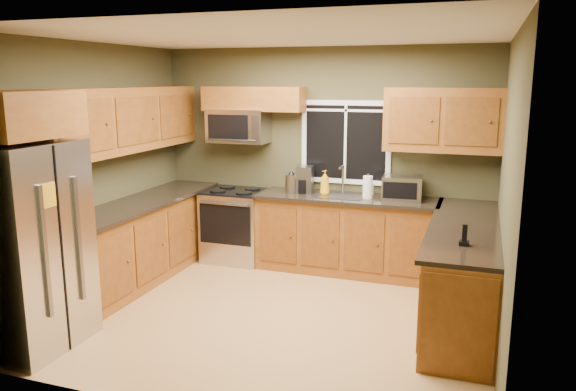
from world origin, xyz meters
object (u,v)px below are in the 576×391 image
Objects in this scene: paper_towel_roll at (368,187)px; coffee_maker at (304,180)px; microwave at (239,126)px; soap_bottle_b at (369,187)px; refrigerator at (28,247)px; toaster_oven at (402,188)px; range at (236,225)px; soap_bottle_a at (325,183)px; kettle at (292,183)px; cordless_phone at (464,239)px.

coffee_maker is at bearing 173.64° from paper_towel_roll.
microwave is 2.34× the size of coffee_maker.
coffee_maker is (0.90, -0.05, -0.64)m from microwave.
refrigerator is at bearing -128.68° from soap_bottle_b.
toaster_oven is 0.39m from paper_towel_roll.
range is 3.22× the size of paper_towel_roll.
soap_bottle_a is at bearing -179.81° from toaster_oven.
kettle is 1.53× the size of cordless_phone.
kettle reaches higher than range.
soap_bottle_b is at bearing 11.28° from kettle.
refrigerator is 3.81× the size of toaster_oven.
range is 3.17× the size of soap_bottle_a.
cordless_phone is at bearing -57.33° from soap_bottle_b.
soap_bottle_a reaches higher than paper_towel_roll.
range is 0.96m from kettle.
cordless_phone is (2.09, -1.63, -0.07)m from kettle.
toaster_oven is at bearing 1.07° from range.
paper_towel_roll reaches higher than range.
refrigerator is 3.79m from soap_bottle_b.
refrigerator is 2.89m from range.
microwave is at bearing 177.34° from toaster_oven.
microwave is 1.01m from kettle.
soap_bottle_a is 1.44× the size of soap_bottle_b.
range is 1.79m from soap_bottle_b.
refrigerator is 8.75× the size of soap_bottle_b.
coffee_maker is at bearing 177.63° from toaster_oven.
cordless_phone is (1.14, -1.62, -0.08)m from paper_towel_roll.
kettle is at bearing -175.82° from soap_bottle_a.
toaster_oven and kettle have the same top height.
cordless_phone is at bearing -44.77° from soap_bottle_a.
soap_bottle_b is at bearing 95.86° from paper_towel_roll.
microwave is 1.83m from paper_towel_roll.
soap_bottle_a is at bearing 135.23° from cordless_phone.
coffee_maker reaches higher than kettle.
coffee_maker reaches higher than cordless_phone.
range is 1.27m from microwave.
refrigerator reaches higher than cordless_phone.
kettle is 0.42m from soap_bottle_a.
coffee_maker is 0.28m from soap_bottle_a.
range is 1.98× the size of toaster_oven.
microwave is 1.61× the size of toaster_oven.
refrigerator is 2.37× the size of microwave.
microwave is 2.57× the size of soap_bottle_a.
refrigerator is 6.19× the size of paper_towel_roll.
toaster_oven is 0.92m from soap_bottle_a.
microwave reaches higher than cordless_phone.
kettle is at bearing 179.59° from paper_towel_roll.
soap_bottle_a is (1.86, 2.81, 0.19)m from refrigerator.
paper_towel_roll is 1.60× the size of cordless_phone.
coffee_maker is at bearing 138.68° from cordless_phone.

